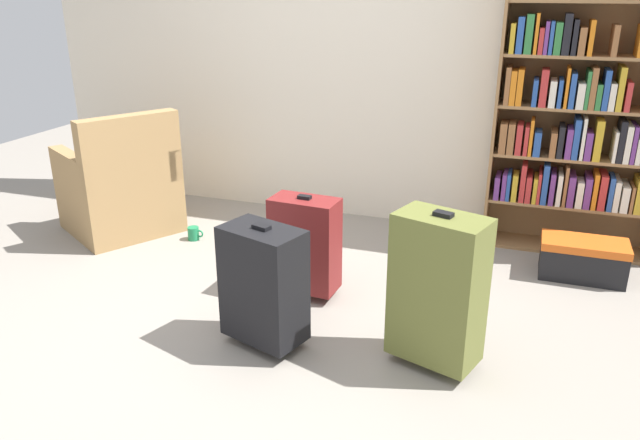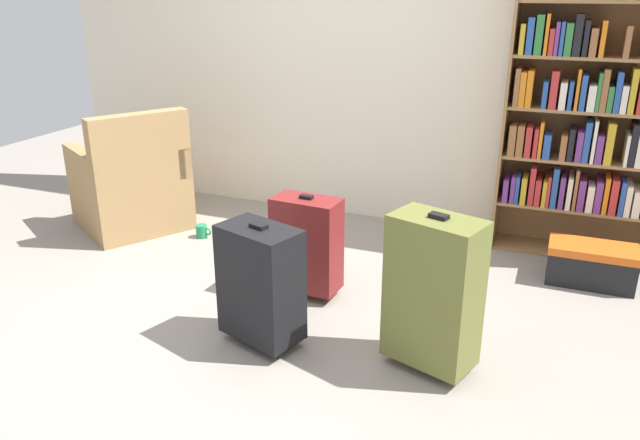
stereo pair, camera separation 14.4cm
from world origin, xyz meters
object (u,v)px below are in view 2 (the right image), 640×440
(armchair, at_px, (132,187))
(suitcase_olive, at_px, (433,291))
(storage_box, at_px, (591,263))
(bookshelf, at_px, (597,102))
(mug, at_px, (202,231))
(suitcase_dark_red, at_px, (307,244))
(suitcase_black, at_px, (261,283))

(armchair, bearing_deg, suitcase_olive, -22.08)
(storage_box, height_order, suitcase_olive, suitcase_olive)
(armchair, bearing_deg, bookshelf, 13.02)
(armchair, xyz_separation_m, storage_box, (3.17, 0.26, -0.19))
(armchair, height_order, mug, armchair)
(suitcase_olive, height_order, suitcase_dark_red, suitcase_olive)
(bookshelf, bearing_deg, suitcase_black, -128.91)
(bookshelf, relative_size, armchair, 2.01)
(suitcase_black, height_order, suitcase_dark_red, suitcase_black)
(storage_box, bearing_deg, mug, -174.47)
(bookshelf, xyz_separation_m, storage_box, (0.09, -0.46, -0.90))
(storage_box, xyz_separation_m, suitcase_black, (-1.55, -1.35, 0.21))
(armchair, distance_m, mug, 0.64)
(armchair, relative_size, suitcase_black, 1.48)
(bookshelf, bearing_deg, mug, -164.22)
(suitcase_olive, bearing_deg, suitcase_dark_red, 150.17)
(mug, relative_size, suitcase_dark_red, 0.20)
(mug, xyz_separation_m, suitcase_black, (1.04, -1.10, 0.29))
(mug, bearing_deg, suitcase_dark_red, -26.57)
(storage_box, relative_size, suitcase_olive, 0.65)
(bookshelf, relative_size, suitcase_black, 2.98)
(mug, relative_size, storage_box, 0.24)
(suitcase_olive, distance_m, suitcase_dark_red, 0.96)
(bookshelf, height_order, armchair, bookshelf)
(suitcase_black, distance_m, suitcase_dark_red, 0.57)
(mug, xyz_separation_m, suitcase_olive, (1.88, -1.00, 0.36))
(armchair, relative_size, suitcase_olive, 1.23)
(suitcase_black, bearing_deg, suitcase_olive, 6.79)
(bookshelf, distance_m, suitcase_black, 2.42)
(armchair, xyz_separation_m, suitcase_dark_red, (1.62, -0.52, 0.00))
(storage_box, bearing_deg, suitcase_olive, -119.88)
(suitcase_olive, bearing_deg, suitcase_black, -173.21)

